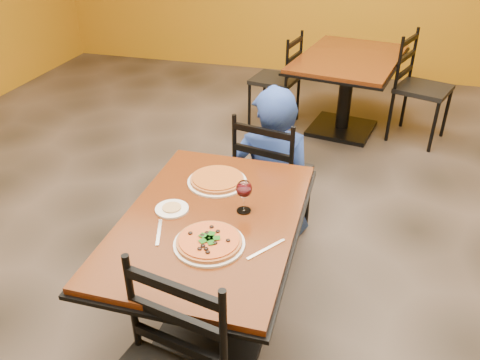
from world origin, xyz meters
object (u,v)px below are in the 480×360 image
(table_second, at_px, (347,76))
(side_plate, at_px, (172,209))
(pizza_far, at_px, (217,179))
(table_main, at_px, (212,249))
(chair_main_far, at_px, (273,175))
(chair_second_left, at_px, (275,80))
(chair_second_right, at_px, (423,89))
(plate_main, at_px, (209,244))
(diner, at_px, (271,164))
(plate_far, at_px, (217,182))
(wine_glass, at_px, (244,195))
(pizza_main, at_px, (209,241))

(table_second, relative_size, side_plate, 9.09)
(pizza_far, bearing_deg, table_main, -77.94)
(chair_main_far, bearing_deg, chair_second_left, -66.62)
(chair_second_right, relative_size, plate_main, 3.19)
(table_second, height_order, diner, diner)
(chair_second_right, relative_size, plate_far, 3.19)
(plate_far, distance_m, side_plate, 0.33)
(diner, bearing_deg, table_second, -114.45)
(table_second, xyz_separation_m, pizza_far, (-0.50, -2.48, 0.21))
(table_second, xyz_separation_m, side_plate, (-0.63, -2.77, 0.19))
(table_main, relative_size, chair_second_right, 1.24)
(chair_second_right, relative_size, pizza_far, 3.54)
(table_second, height_order, chair_second_left, chair_second_left)
(diner, bearing_deg, plate_main, 74.47)
(plate_main, relative_size, plate_far, 1.00)
(chair_second_left, height_order, pizza_far, chair_second_left)
(table_main, distance_m, diner, 0.96)
(wine_glass, bearing_deg, side_plate, -166.15)
(chair_main_far, relative_size, wine_glass, 5.12)
(table_second, relative_size, chair_main_far, 1.58)
(pizza_main, height_order, plate_far, pizza_main)
(table_second, xyz_separation_m, diner, (-0.34, -1.83, -0.02))
(pizza_main, bearing_deg, table_second, 82.82)
(plate_far, relative_size, side_plate, 1.94)
(table_second, height_order, pizza_far, pizza_far)
(chair_second_left, relative_size, side_plate, 5.74)
(table_main, height_order, wine_glass, wine_glass)
(table_second, distance_m, plate_far, 2.53)
(chair_second_right, height_order, pizza_far, chair_second_right)
(table_second, distance_m, side_plate, 2.85)
(chair_main_far, relative_size, side_plate, 5.76)
(table_main, relative_size, chair_main_far, 1.34)
(table_second, relative_size, plate_far, 4.69)
(table_second, bearing_deg, table_main, -98.88)
(chair_main_far, xyz_separation_m, plate_far, (-0.17, -0.64, 0.29))
(table_main, xyz_separation_m, diner, (0.09, 0.96, -0.02))
(pizza_main, bearing_deg, plate_main, 0.00)
(plate_main, bearing_deg, chair_second_right, 70.21)
(table_second, relative_size, diner, 1.36)
(chair_main_far, distance_m, plate_far, 0.73)
(chair_second_left, bearing_deg, pizza_far, 15.15)
(plate_main, distance_m, side_plate, 0.33)
(chair_second_right, distance_m, pizza_main, 3.18)
(plate_main, bearing_deg, plate_far, 103.90)
(pizza_far, bearing_deg, chair_main_far, 74.82)
(chair_main_far, relative_size, chair_second_left, 1.00)
(chair_second_left, xyz_separation_m, plate_far, (0.20, -2.48, 0.30))
(chair_second_right, distance_m, side_plate, 3.09)
(pizza_far, bearing_deg, pizza_main, -76.10)
(table_main, bearing_deg, chair_main_far, 83.43)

